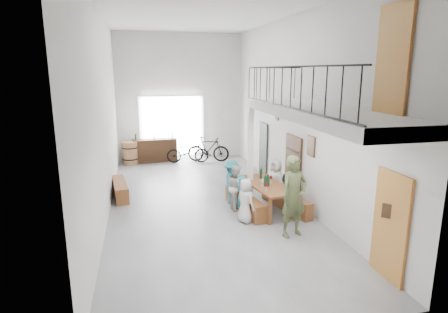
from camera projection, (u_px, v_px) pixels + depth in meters
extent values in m
plane|color=slate|center=(204.00, 203.00, 11.32)|extent=(12.00, 12.00, 0.00)
plane|color=silver|center=(180.00, 97.00, 16.41)|extent=(5.50, 0.00, 5.50)
plane|color=silver|center=(279.00, 159.00, 5.00)|extent=(5.50, 0.00, 5.50)
plane|color=silver|center=(103.00, 114.00, 10.11)|extent=(0.00, 12.00, 12.00)
plane|color=silver|center=(293.00, 110.00, 11.30)|extent=(0.00, 12.00, 12.00)
plane|color=white|center=(202.00, 10.00, 10.09)|extent=(12.00, 12.00, 0.00)
cube|color=white|center=(172.00, 128.00, 16.57)|extent=(2.80, 0.08, 2.80)
cube|color=#AA702D|center=(390.00, 226.00, 7.01)|extent=(0.06, 0.95, 2.10)
cube|color=#3C2211|center=(293.00, 168.00, 11.40)|extent=(0.06, 1.10, 2.00)
cube|color=#2C352B|center=(263.00, 150.00, 14.06)|extent=(0.06, 0.80, 2.00)
cube|color=#AA702D|center=(393.00, 59.00, 6.71)|extent=(0.06, 0.90, 1.95)
cube|color=#402C19|center=(311.00, 146.00, 10.15)|extent=(0.04, 0.45, 0.55)
cylinder|color=white|center=(277.00, 116.00, 12.51)|extent=(0.04, 0.28, 0.28)
cube|color=white|center=(320.00, 114.00, 8.04)|extent=(1.50, 5.60, 0.25)
cube|color=black|center=(290.00, 67.00, 7.66)|extent=(0.03, 5.60, 0.03)
cube|color=black|center=(288.00, 107.00, 7.85)|extent=(0.03, 5.60, 0.03)
cube|color=black|center=(276.00, 68.00, 10.46)|extent=(1.50, 0.03, 0.03)
cube|color=white|center=(250.00, 157.00, 10.85)|extent=(0.14, 0.14, 2.88)
cube|color=brown|center=(267.00, 185.00, 10.53)|extent=(1.18, 2.29, 0.06)
cube|color=brown|center=(270.00, 211.00, 9.63)|extent=(0.08, 0.08, 0.73)
cube|color=brown|center=(295.00, 208.00, 9.88)|extent=(0.08, 0.08, 0.73)
cube|color=brown|center=(241.00, 190.00, 11.35)|extent=(0.08, 0.08, 0.73)
cube|color=brown|center=(264.00, 187.00, 11.60)|extent=(0.08, 0.08, 0.73)
cube|color=brown|center=(245.00, 203.00, 10.59)|extent=(0.65, 2.14, 0.49)
cube|color=brown|center=(286.00, 201.00, 10.73)|extent=(0.75, 2.10, 0.48)
cylinder|color=#113319|center=(265.00, 180.00, 10.26)|extent=(0.07, 0.07, 0.35)
cylinder|color=#113319|center=(268.00, 180.00, 10.27)|extent=(0.07, 0.07, 0.35)
cylinder|color=#113319|center=(267.00, 180.00, 10.26)|extent=(0.07, 0.07, 0.35)
cylinder|color=#113319|center=(261.00, 173.00, 11.00)|extent=(0.07, 0.07, 0.35)
cube|color=brown|center=(120.00, 189.00, 11.79)|extent=(0.61, 1.78, 0.49)
cylinder|color=#9B6D45|center=(130.00, 153.00, 15.86)|extent=(0.64, 0.64, 0.97)
cylinder|color=black|center=(130.00, 159.00, 15.91)|extent=(0.66, 0.66, 0.05)
cylinder|color=black|center=(130.00, 147.00, 15.80)|extent=(0.66, 0.66, 0.05)
cube|color=#3C2211|center=(155.00, 150.00, 16.32)|extent=(1.92, 0.70, 0.99)
cylinder|color=#113319|center=(136.00, 137.00, 15.93)|extent=(0.06, 0.06, 0.28)
cylinder|color=#113319|center=(154.00, 136.00, 16.21)|extent=(0.06, 0.06, 0.28)
cylinder|color=#113319|center=(172.00, 135.00, 16.44)|extent=(0.06, 0.06, 0.28)
imported|color=silver|center=(246.00, 201.00, 9.75)|extent=(0.57, 0.68, 1.18)
imported|color=teal|center=(242.00, 196.00, 10.20)|extent=(0.38, 0.48, 1.15)
imported|color=silver|center=(236.00, 187.00, 10.68)|extent=(0.54, 0.67, 1.30)
imported|color=teal|center=(232.00, 182.00, 11.18)|extent=(0.78, 0.97, 1.32)
imported|color=red|center=(295.00, 198.00, 10.09)|extent=(0.27, 0.65, 1.11)
imported|color=black|center=(287.00, 191.00, 10.72)|extent=(0.34, 1.01, 1.08)
imported|color=silver|center=(276.00, 180.00, 11.33)|extent=(0.55, 0.71, 1.30)
imported|color=#444E2C|center=(294.00, 197.00, 8.86)|extent=(0.82, 0.65, 1.98)
imported|color=#154C18|center=(274.00, 184.00, 12.39)|extent=(0.45, 0.41, 0.43)
imported|color=black|center=(188.00, 152.00, 16.13)|extent=(1.86, 0.84, 0.94)
imported|color=black|center=(208.00, 149.00, 16.31)|extent=(1.89, 1.02, 1.09)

